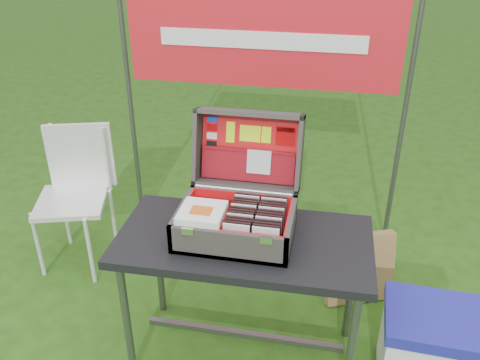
% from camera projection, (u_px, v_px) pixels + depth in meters
% --- Properties ---
extents(ground, '(80.00, 80.00, 0.00)m').
position_uv_depth(ground, '(222.00, 346.00, 2.59)').
color(ground, '#274611').
rests_on(ground, ground).
extents(table, '(1.13, 0.58, 0.70)m').
position_uv_depth(table, '(244.00, 298.00, 2.39)').
color(table, black).
rests_on(table, ground).
extents(table_top, '(1.13, 0.58, 0.04)m').
position_uv_depth(table_top, '(244.00, 241.00, 2.23)').
color(table_top, black).
rests_on(table_top, ground).
extents(table_leg_fl, '(0.04, 0.04, 0.66)m').
position_uv_depth(table_leg_fl, '(127.00, 320.00, 2.30)').
color(table_leg_fl, '#59595B').
rests_on(table_leg_fl, ground).
extents(table_leg_fr, '(0.04, 0.04, 0.66)m').
position_uv_depth(table_leg_fr, '(350.00, 353.00, 2.12)').
color(table_leg_fr, '#59595B').
rests_on(table_leg_fr, ground).
extents(table_leg_bl, '(0.04, 0.04, 0.66)m').
position_uv_depth(table_leg_bl, '(159.00, 261.00, 2.67)').
color(table_leg_bl, '#59595B').
rests_on(table_leg_bl, ground).
extents(table_leg_br, '(0.04, 0.04, 0.66)m').
position_uv_depth(table_leg_br, '(351.00, 285.00, 2.50)').
color(table_leg_br, '#59595B').
rests_on(table_leg_br, ground).
extents(table_brace, '(0.97, 0.03, 0.03)m').
position_uv_depth(table_brace, '(244.00, 334.00, 2.50)').
color(table_brace, '#59595B').
rests_on(table_brace, ground).
extents(suitcase, '(0.50, 0.52, 0.46)m').
position_uv_depth(suitcase, '(238.00, 184.00, 2.17)').
color(suitcase, '#4D4A45').
rests_on(suitcase, table).
extents(suitcase_base_bottom, '(0.50, 0.36, 0.02)m').
position_uv_depth(suitcase_base_bottom, '(236.00, 235.00, 2.23)').
color(suitcase_base_bottom, '#4D4A45').
rests_on(suitcase_base_bottom, table_top).
extents(suitcase_base_wall_front, '(0.50, 0.02, 0.13)m').
position_uv_depth(suitcase_base_wall_front, '(227.00, 246.00, 2.05)').
color(suitcase_base_wall_front, '#4D4A45').
rests_on(suitcase_base_wall_front, table_top).
extents(suitcase_base_wall_back, '(0.50, 0.02, 0.13)m').
position_uv_depth(suitcase_base_wall_back, '(243.00, 204.00, 2.34)').
color(suitcase_base_wall_back, '#4D4A45').
rests_on(suitcase_base_wall_back, table_top).
extents(suitcase_base_wall_left, '(0.02, 0.36, 0.13)m').
position_uv_depth(suitcase_base_wall_left, '(182.00, 218.00, 2.24)').
color(suitcase_base_wall_left, '#4D4A45').
rests_on(suitcase_base_wall_left, table_top).
extents(suitcase_base_wall_right, '(0.02, 0.36, 0.13)m').
position_uv_depth(suitcase_base_wall_right, '(291.00, 230.00, 2.16)').
color(suitcase_base_wall_right, '#4D4A45').
rests_on(suitcase_base_wall_right, table_top).
extents(suitcase_liner_floor, '(0.46, 0.32, 0.01)m').
position_uv_depth(suitcase_liner_floor, '(236.00, 232.00, 2.22)').
color(suitcase_liner_floor, red).
rests_on(suitcase_liner_floor, suitcase_base_bottom).
extents(suitcase_latch_left, '(0.05, 0.01, 0.03)m').
position_uv_depth(suitcase_latch_left, '(188.00, 231.00, 2.05)').
color(suitcase_latch_left, silver).
rests_on(suitcase_latch_left, suitcase_base_wall_front).
extents(suitcase_latch_right, '(0.05, 0.01, 0.03)m').
position_uv_depth(suitcase_latch_right, '(266.00, 240.00, 1.99)').
color(suitcase_latch_right, silver).
rests_on(suitcase_latch_right, suitcase_base_wall_front).
extents(suitcase_hinge, '(0.45, 0.02, 0.02)m').
position_uv_depth(suitcase_hinge, '(243.00, 190.00, 2.32)').
color(suitcase_hinge, silver).
rests_on(suitcase_hinge, suitcase_base_wall_back).
extents(suitcase_lid_back, '(0.50, 0.11, 0.35)m').
position_uv_depth(suitcase_lid_back, '(250.00, 147.00, 2.39)').
color(suitcase_lid_back, '#4D4A45').
rests_on(suitcase_lid_back, suitcase_base_wall_back).
extents(suitcase_lid_rim_far, '(0.50, 0.13, 0.05)m').
position_uv_depth(suitcase_lid_rim_far, '(250.00, 113.00, 2.30)').
color(suitcase_lid_rim_far, '#4D4A45').
rests_on(suitcase_lid_rim_far, suitcase_lid_back).
extents(suitcase_lid_rim_near, '(0.50, 0.13, 0.05)m').
position_uv_depth(suitcase_lid_rim_near, '(246.00, 185.00, 2.38)').
color(suitcase_lid_rim_near, '#4D4A45').
rests_on(suitcase_lid_rim_near, suitcase_lid_back).
extents(suitcase_lid_rim_left, '(0.02, 0.22, 0.38)m').
position_uv_depth(suitcase_lid_rim_left, '(198.00, 145.00, 2.38)').
color(suitcase_lid_rim_left, '#4D4A45').
rests_on(suitcase_lid_rim_left, suitcase_lid_back).
extents(suitcase_lid_rim_right, '(0.02, 0.22, 0.38)m').
position_uv_depth(suitcase_lid_rim_right, '(300.00, 154.00, 2.30)').
color(suitcase_lid_rim_right, '#4D4A45').
rests_on(suitcase_lid_rim_right, suitcase_lid_back).
extents(suitcase_lid_liner, '(0.46, 0.08, 0.30)m').
position_uv_depth(suitcase_lid_liner, '(250.00, 148.00, 2.38)').
color(suitcase_lid_liner, red).
rests_on(suitcase_lid_liner, suitcase_lid_back).
extents(suitcase_liner_wall_front, '(0.46, 0.01, 0.11)m').
position_uv_depth(suitcase_liner_wall_front, '(228.00, 242.00, 2.06)').
color(suitcase_liner_wall_front, red).
rests_on(suitcase_liner_wall_front, suitcase_base_bottom).
extents(suitcase_liner_wall_back, '(0.46, 0.01, 0.11)m').
position_uv_depth(suitcase_liner_wall_back, '(242.00, 204.00, 2.33)').
color(suitcase_liner_wall_back, red).
rests_on(suitcase_liner_wall_back, suitcase_base_bottom).
extents(suitcase_liner_wall_left, '(0.01, 0.32, 0.11)m').
position_uv_depth(suitcase_liner_wall_left, '(185.00, 216.00, 2.23)').
color(suitcase_liner_wall_left, red).
rests_on(suitcase_liner_wall_left, suitcase_base_bottom).
extents(suitcase_liner_wall_right, '(0.01, 0.32, 0.11)m').
position_uv_depth(suitcase_liner_wall_right, '(288.00, 227.00, 2.15)').
color(suitcase_liner_wall_right, red).
rests_on(suitcase_liner_wall_right, suitcase_base_bottom).
extents(suitcase_lid_pocket, '(0.44, 0.07, 0.15)m').
position_uv_depth(suitcase_lid_pocket, '(248.00, 166.00, 2.38)').
color(suitcase_lid_pocket, maroon).
rests_on(suitcase_lid_pocket, suitcase_lid_liner).
extents(suitcase_pocket_edge, '(0.43, 0.02, 0.02)m').
position_uv_depth(suitcase_pocket_edge, '(249.00, 151.00, 2.36)').
color(suitcase_pocket_edge, maroon).
rests_on(suitcase_pocket_edge, suitcase_lid_pocket).
extents(suitcase_pocket_cd, '(0.11, 0.04, 0.11)m').
position_uv_depth(suitcase_pocket_cd, '(259.00, 162.00, 2.35)').
color(suitcase_pocket_cd, silver).
rests_on(suitcase_pocket_cd, suitcase_lid_pocket).
extents(lid_sticker_cc_a, '(0.05, 0.01, 0.03)m').
position_uv_depth(lid_sticker_cc_a, '(212.00, 119.00, 2.38)').
color(lid_sticker_cc_a, '#1933B2').
rests_on(lid_sticker_cc_a, suitcase_lid_liner).
extents(lid_sticker_cc_b, '(0.05, 0.01, 0.03)m').
position_uv_depth(lid_sticker_cc_b, '(212.00, 127.00, 2.39)').
color(lid_sticker_cc_b, '#B00102').
rests_on(lid_sticker_cc_b, suitcase_lid_liner).
extents(lid_sticker_cc_c, '(0.05, 0.01, 0.03)m').
position_uv_depth(lid_sticker_cc_c, '(212.00, 136.00, 2.40)').
color(lid_sticker_cc_c, white).
rests_on(lid_sticker_cc_c, suitcase_lid_liner).
extents(lid_sticker_cc_d, '(0.05, 0.01, 0.03)m').
position_uv_depth(lid_sticker_cc_d, '(212.00, 144.00, 2.41)').
color(lid_sticker_cc_d, black).
rests_on(lid_sticker_cc_d, suitcase_lid_liner).
extents(lid_card_neon_tall, '(0.04, 0.03, 0.10)m').
position_uv_depth(lid_card_neon_tall, '(231.00, 132.00, 2.38)').
color(lid_card_neon_tall, '#DAF912').
rests_on(lid_card_neon_tall, suitcase_lid_liner).
extents(lid_card_neon_main, '(0.10, 0.02, 0.07)m').
position_uv_depth(lid_card_neon_main, '(250.00, 134.00, 2.36)').
color(lid_card_neon_main, '#DAF912').
rests_on(lid_card_neon_main, suitcase_lid_liner).
extents(lid_card_neon_small, '(0.04, 0.02, 0.07)m').
position_uv_depth(lid_card_neon_small, '(266.00, 135.00, 2.35)').
color(lid_card_neon_small, '#DAF912').
rests_on(lid_card_neon_small, suitcase_lid_liner).
extents(lid_sticker_band, '(0.09, 0.03, 0.09)m').
position_uv_depth(lid_sticker_band, '(285.00, 136.00, 2.33)').
color(lid_sticker_band, '#B00102').
rests_on(lid_sticker_band, suitcase_lid_liner).
extents(lid_sticker_band_bar, '(0.08, 0.01, 0.02)m').
position_uv_depth(lid_sticker_band_bar, '(286.00, 130.00, 2.32)').
color(lid_sticker_band_bar, black).
rests_on(lid_sticker_band_bar, suitcase_lid_liner).
extents(cd_left_0, '(0.11, 0.01, 0.13)m').
position_uv_depth(cd_left_0, '(236.00, 238.00, 2.07)').
color(cd_left_0, silver).
rests_on(cd_left_0, suitcase_liner_floor).
extents(cd_left_1, '(0.11, 0.01, 0.13)m').
position_uv_depth(cd_left_1, '(237.00, 235.00, 2.08)').
color(cd_left_1, black).
rests_on(cd_left_1, suitcase_liner_floor).
extents(cd_left_2, '(0.11, 0.01, 0.13)m').
position_uv_depth(cd_left_2, '(238.00, 232.00, 2.10)').
color(cd_left_2, black).
rests_on(cd_left_2, suitcase_liner_floor).
extents(cd_left_3, '(0.11, 0.01, 0.13)m').
position_uv_depth(cd_left_3, '(239.00, 230.00, 2.12)').
color(cd_left_3, black).
rests_on(cd_left_3, suitcase_liner_floor).
extents(cd_left_4, '(0.11, 0.01, 0.13)m').
position_uv_depth(cd_left_4, '(240.00, 227.00, 2.13)').
color(cd_left_4, silver).
rests_on(cd_left_4, suitcase_liner_floor).
extents(cd_left_5, '(0.11, 0.01, 0.13)m').
position_uv_depth(cd_left_5, '(241.00, 225.00, 2.15)').
color(cd_left_5, black).
rests_on(cd_left_5, suitcase_liner_floor).
extents(cd_left_6, '(0.11, 0.01, 0.13)m').
position_uv_depth(cd_left_6, '(242.00, 222.00, 2.17)').
color(cd_left_6, black).
rests_on(cd_left_6, suitcase_liner_floor).
extents(cd_left_7, '(0.11, 0.01, 0.13)m').
position_uv_depth(cd_left_7, '(243.00, 220.00, 2.19)').
color(cd_left_7, black).
rests_on(cd_left_7, suitcase_liner_floor).
extents(cd_left_8, '(0.11, 0.01, 0.13)m').
position_uv_depth(cd_left_8, '(244.00, 217.00, 2.20)').
color(cd_left_8, silver).
rests_on(cd_left_8, suitcase_liner_floor).
extents(cd_left_9, '(0.11, 0.01, 0.13)m').
position_uv_depth(cd_left_9, '(244.00, 215.00, 2.22)').
color(cd_left_9, black).
rests_on(cd_left_9, suitcase_liner_floor).
extents(cd_left_10, '(0.11, 0.01, 0.13)m').
position_uv_depth(cd_left_10, '(245.00, 213.00, 2.24)').
color(cd_left_10, black).
rests_on(cd_left_10, suitcase_liner_floor).
extents(cd_left_11, '(0.11, 0.01, 0.13)m').
position_uv_depth(cd_left_11, '(246.00, 210.00, 2.25)').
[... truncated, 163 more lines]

